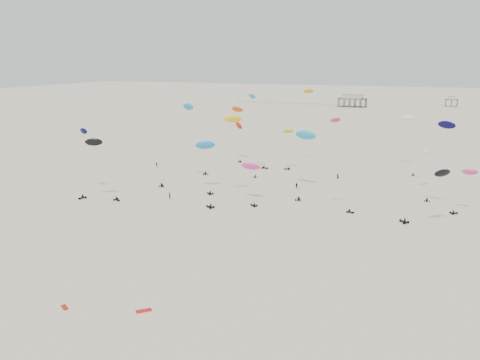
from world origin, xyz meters
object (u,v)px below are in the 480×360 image
at_px(pavilion_small, 452,102).
at_px(rig_4, 253,111).
at_px(pavilion_main, 352,101).
at_px(rig_0, 409,126).
at_px(rig_9, 227,142).
at_px(spectator_0, 170,199).

xyz_separation_m(pavilion_small, rig_4, (-70.42, -253.80, 15.56)).
bearing_deg(pavilion_small, pavilion_main, -156.80).
relative_size(rig_0, rig_9, 0.91).
bearing_deg(rig_0, pavilion_small, -98.88).
distance_m(pavilion_small, rig_4, 263.84).
height_order(rig_0, rig_4, rig_4).
bearing_deg(rig_9, rig_0, -18.78).
height_order(pavilion_main, spectator_0, pavilion_main).
distance_m(rig_0, spectator_0, 83.34).
bearing_deg(spectator_0, rig_0, -104.91).
distance_m(rig_4, spectator_0, 42.94).
distance_m(pavilion_small, spectator_0, 301.87).
bearing_deg(rig_9, rig_4, 26.05).
xyz_separation_m(pavilion_small, spectator_0, (-79.63, -291.16, -3.49)).
relative_size(pavilion_main, spectator_0, 10.00).
distance_m(rig_9, spectator_0, 20.62).
bearing_deg(rig_4, pavilion_small, -118.80).
distance_m(rig_0, rig_4, 51.87).
xyz_separation_m(pavilion_main, rig_4, (-0.42, -223.80, 14.83)).
height_order(pavilion_small, spectator_0, pavilion_small).
relative_size(pavilion_small, rig_0, 0.43).
height_order(pavilion_small, rig_0, rig_0).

